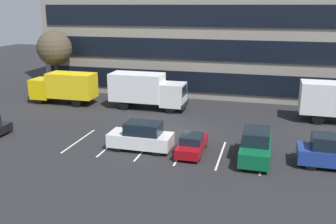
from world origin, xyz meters
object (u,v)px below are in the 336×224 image
(box_truck_white, at_px, (146,89))
(bare_tree, at_px, (54,48))
(box_truck_yellow_all, at_px, (64,86))
(sedan_maroon, at_px, (192,144))
(suv_navy, at_px, (335,152))
(suv_white, at_px, (141,136))
(suv_forest, at_px, (256,146))

(box_truck_white, relative_size, bare_tree, 1.05)
(box_truck_yellow_all, height_order, sedan_maroon, box_truck_yellow_all)
(suv_navy, distance_m, bare_tree, 32.05)
(suv_navy, distance_m, suv_white, 13.22)
(sedan_maroon, height_order, suv_white, suv_white)
(box_truck_white, bearing_deg, bare_tree, 165.40)
(box_truck_yellow_all, bearing_deg, suv_white, -40.48)
(box_truck_white, xyz_separation_m, box_truck_yellow_all, (-9.18, -0.32, -0.15))
(box_truck_white, bearing_deg, sedan_maroon, -56.77)
(sedan_maroon, height_order, bare_tree, bare_tree)
(suv_navy, xyz_separation_m, suv_forest, (-5.04, -0.14, -0.02))
(box_truck_white, xyz_separation_m, suv_navy, (16.45, -10.57, -1.00))
(sedan_maroon, distance_m, suv_forest, 4.45)
(sedan_maroon, distance_m, suv_navy, 9.49)
(box_truck_yellow_all, relative_size, bare_tree, 0.97)
(bare_tree, bearing_deg, box_truck_white, -14.60)
(sedan_maroon, relative_size, suv_navy, 0.84)
(suv_navy, bearing_deg, sedan_maroon, -179.51)
(suv_forest, bearing_deg, bare_tree, 149.53)
(suv_white, xyz_separation_m, bare_tree, (-15.40, 14.08, 4.46))
(suv_forest, distance_m, bare_tree, 27.71)
(suv_white, bearing_deg, bare_tree, 137.56)
(box_truck_white, xyz_separation_m, sedan_maroon, (6.97, -10.65, -1.36))
(sedan_maroon, relative_size, suv_white, 0.86)
(sedan_maroon, height_order, suv_navy, suv_navy)
(box_truck_white, relative_size, box_truck_yellow_all, 1.08)
(box_truck_white, relative_size, suv_navy, 1.64)
(box_truck_yellow_all, distance_m, suv_navy, 27.62)
(suv_white, distance_m, bare_tree, 21.33)
(box_truck_white, distance_m, box_truck_yellow_all, 9.19)
(suv_forest, xyz_separation_m, suv_white, (-8.18, -0.21, -0.01))
(bare_tree, bearing_deg, suv_forest, -30.47)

